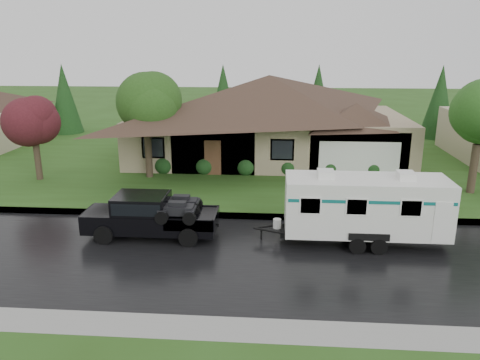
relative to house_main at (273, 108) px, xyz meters
name	(u,v)px	position (x,y,z in m)	size (l,w,h in m)	color
ground	(215,236)	(-2.29, -13.84, -3.59)	(140.00, 140.00, 0.00)	#2A4C17
road	(208,257)	(-2.29, -15.84, -3.59)	(140.00, 8.00, 0.01)	black
curb	(221,215)	(-2.29, -11.59, -3.52)	(140.00, 0.50, 0.15)	gray
lawn	(241,154)	(-2.29, 1.16, -3.52)	(140.00, 26.00, 0.15)	#2A4C17
house_main	(273,108)	(0.00, 0.00, 0.00)	(19.44, 10.80, 6.90)	gray
tree_left_green	(146,107)	(-7.24, -5.56, 0.72)	(3.62, 3.62, 6.00)	#382B1E
tree_red	(33,121)	(-13.50, -6.56, -0.02)	(2.98, 2.98, 4.94)	#382B1E
shrub_row	(267,166)	(-0.29, -4.54, -2.94)	(13.60, 1.00, 1.00)	#143814
pickup_truck	(148,214)	(-5.01, -14.06, -2.62)	(5.43, 2.06, 1.81)	black
travel_trailer	(366,205)	(3.79, -14.06, -2.00)	(6.69, 2.35, 3.00)	white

